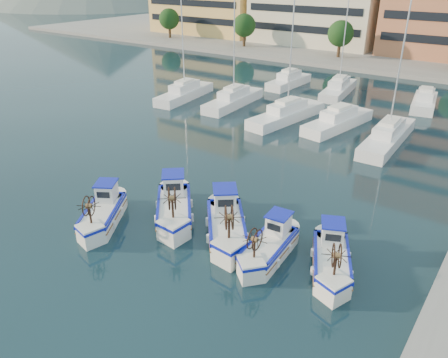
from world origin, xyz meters
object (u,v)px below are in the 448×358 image
fishing_boat_a (103,211)px  fishing_boat_d (270,245)px  fishing_boat_b (174,205)px  fishing_boat_c (226,223)px  fishing_boat_e (332,257)px

fishing_boat_a → fishing_boat_d: fishing_boat_a is taller
fishing_boat_a → fishing_boat_b: (2.97, 2.87, 0.09)m
fishing_boat_b → fishing_boat_d: size_ratio=1.13×
fishing_boat_c → fishing_boat_e: (5.96, 0.58, -0.10)m
fishing_boat_b → fishing_boat_d: (6.62, -0.05, -0.12)m
fishing_boat_a → fishing_boat_d: size_ratio=1.04×
fishing_boat_b → fishing_boat_e: size_ratio=1.08×
fishing_boat_b → fishing_boat_c: size_ratio=0.99×
fishing_boat_c → fishing_boat_e: bearing=-33.9°
fishing_boat_a → fishing_boat_c: bearing=-7.2°
fishing_boat_d → fishing_boat_b: bearing=174.7°
fishing_boat_a → fishing_boat_b: bearing=12.0°
fishing_boat_d → fishing_boat_a: bearing=-168.5°
fishing_boat_c → fishing_boat_d: size_ratio=1.14×
fishing_boat_c → fishing_boat_a: bearing=165.4°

